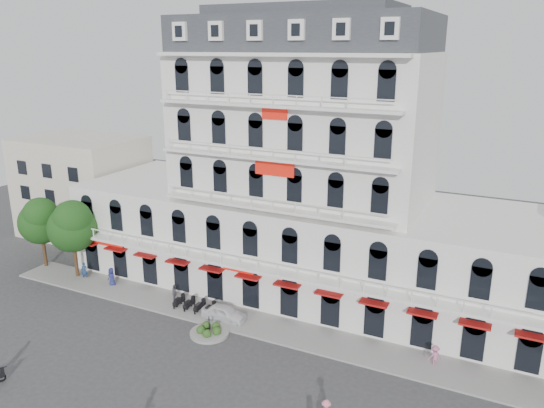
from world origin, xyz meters
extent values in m
plane|color=#38383A|center=(0.00, 0.00, 0.00)|extent=(120.00, 120.00, 0.00)
cube|color=gray|center=(0.00, 9.00, 0.08)|extent=(53.00, 4.00, 0.16)
cube|color=silver|center=(0.00, 18.00, 4.50)|extent=(45.00, 14.00, 9.00)
cube|color=silver|center=(0.00, 18.00, 15.50)|extent=(22.00, 12.00, 13.00)
cube|color=#2D3035|center=(0.00, 18.00, 23.50)|extent=(21.56, 11.76, 3.00)
cube|color=#2D3035|center=(0.00, 18.00, 25.40)|extent=(15.84, 8.64, 0.80)
cube|color=#A11613|center=(0.00, 10.50, 3.50)|extent=(40.50, 1.00, 0.15)
cube|color=red|center=(0.00, 11.88, 13.00)|extent=(3.50, 0.10, 1.40)
cube|color=beige|center=(-30.00, 20.00, 6.00)|extent=(14.00, 10.00, 12.00)
cylinder|color=gray|center=(-3.00, 6.00, 0.12)|extent=(3.20, 3.20, 0.24)
cylinder|color=black|center=(-3.00, 6.00, 0.90)|extent=(0.08, 0.08, 1.40)
sphere|color=#234717|center=(-2.30, 6.00, 0.45)|extent=(0.70, 0.70, 0.70)
sphere|color=#234717|center=(-2.78, 6.66, 0.45)|extent=(0.70, 0.70, 0.70)
sphere|color=#234717|center=(-3.56, 6.42, 0.45)|extent=(0.70, 0.70, 0.70)
sphere|color=#234717|center=(-3.57, 5.60, 0.45)|extent=(0.70, 0.70, 0.70)
sphere|color=#234717|center=(-2.80, 5.33, 0.45)|extent=(0.70, 0.70, 0.70)
cylinder|color=#382314|center=(-26.00, 10.00, 1.76)|extent=(0.36, 0.36, 3.52)
sphere|color=#1D3D13|center=(-26.00, 10.00, 4.96)|extent=(4.48, 4.48, 4.48)
sphere|color=#1D3D13|center=(-25.50, 9.70, 6.00)|extent=(3.52, 3.52, 3.52)
sphere|color=#1D3D13|center=(-26.40, 10.30, 5.60)|extent=(3.20, 3.20, 3.20)
cylinder|color=#382314|center=(-21.00, 9.50, 1.87)|extent=(0.36, 0.36, 3.74)
sphere|color=#1D3D13|center=(-21.00, 9.50, 5.27)|extent=(4.76, 4.76, 4.76)
sphere|color=#1D3D13|center=(-20.50, 9.20, 6.38)|extent=(3.74, 3.74, 3.74)
sphere|color=#1D3D13|center=(-21.40, 9.80, 5.95)|extent=(3.40, 3.40, 3.40)
imported|color=white|center=(-3.13, 8.55, 0.67)|extent=(4.03, 1.77, 1.35)
torus|color=black|center=(-12.61, -5.75, 0.28)|extent=(0.41, 0.58, 0.60)
imported|color=navy|center=(-16.44, 9.50, 0.94)|extent=(1.04, 0.81, 1.89)
imported|color=#55535A|center=(-9.00, 9.50, 0.83)|extent=(1.03, 0.89, 1.66)
imported|color=#B8618C|center=(14.18, 9.50, 0.82)|extent=(1.21, 1.13, 1.64)
imported|color=navy|center=(-20.00, 9.50, 0.88)|extent=(0.77, 0.67, 1.76)
camera|label=1|loc=(18.41, -26.08, 22.49)|focal=35.00mm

